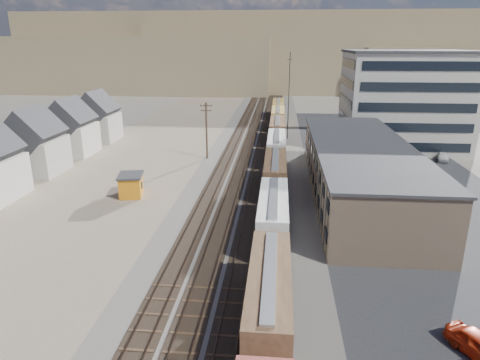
# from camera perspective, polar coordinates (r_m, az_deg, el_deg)

# --- Properties ---
(ground) EXTENTS (300.00, 300.00, 0.00)m
(ground) POSITION_cam_1_polar(r_m,az_deg,el_deg) (37.09, -2.04, -14.47)
(ground) COLOR #6B6356
(ground) RESTS_ON ground
(ballast_bed) EXTENTS (18.00, 200.00, 0.06)m
(ballast_bed) POSITION_cam_1_polar(r_m,az_deg,el_deg) (83.54, 2.29, 4.17)
(ballast_bed) COLOR #4C4742
(ballast_bed) RESTS_ON ground
(dirt_yard) EXTENTS (24.00, 180.00, 0.03)m
(dirt_yard) POSITION_cam_1_polar(r_m,az_deg,el_deg) (77.62, -13.05, 2.63)
(dirt_yard) COLOR #766351
(dirt_yard) RESTS_ON ground
(asphalt_lot) EXTENTS (26.00, 120.00, 0.04)m
(asphalt_lot) POSITION_cam_1_polar(r_m,az_deg,el_deg) (71.24, 19.56, 0.68)
(asphalt_lot) COLOR #232326
(asphalt_lot) RESTS_ON ground
(rail_tracks) EXTENTS (11.40, 200.00, 0.24)m
(rail_tracks) POSITION_cam_1_polar(r_m,az_deg,el_deg) (83.55, 1.91, 4.23)
(rail_tracks) COLOR black
(rail_tracks) RESTS_ON ground
(freight_train) EXTENTS (3.00, 119.74, 4.46)m
(freight_train) POSITION_cam_1_polar(r_m,az_deg,el_deg) (66.71, 4.81, 3.03)
(freight_train) COLOR black
(freight_train) RESTS_ON ground
(warehouse) EXTENTS (12.40, 40.40, 7.25)m
(warehouse) POSITION_cam_1_polar(r_m,az_deg,el_deg) (59.34, 15.59, 1.39)
(warehouse) COLOR tan
(warehouse) RESTS_ON ground
(office_tower) EXTENTS (22.60, 18.60, 18.45)m
(office_tower) POSITION_cam_1_polar(r_m,az_deg,el_deg) (89.86, 20.93, 9.98)
(office_tower) COLOR #9E998E
(office_tower) RESTS_ON ground
(utility_pole_north) EXTENTS (2.20, 0.32, 10.00)m
(utility_pole_north) POSITION_cam_1_polar(r_m,az_deg,el_deg) (75.55, -4.49, 6.75)
(utility_pole_north) COLOR #382619
(utility_pole_north) RESTS_ON ground
(radio_mast) EXTENTS (1.20, 0.16, 18.00)m
(radio_mast) POSITION_cam_1_polar(r_m,az_deg,el_deg) (91.70, 6.52, 11.07)
(radio_mast) COLOR black
(radio_mast) RESTS_ON ground
(townhouse_row) EXTENTS (8.15, 68.16, 10.47)m
(townhouse_row) POSITION_cam_1_polar(r_m,az_deg,el_deg) (69.56, -28.20, 2.86)
(townhouse_row) COLOR #B7B2A8
(townhouse_row) RESTS_ON ground
(hills_north) EXTENTS (265.00, 80.00, 32.00)m
(hills_north) POSITION_cam_1_polar(r_m,az_deg,el_deg) (199.09, 4.31, 16.21)
(hills_north) COLOR brown
(hills_north) RESTS_ON ground
(maintenance_shed) EXTENTS (3.91, 4.64, 3.00)m
(maintenance_shed) POSITION_cam_1_polar(r_m,az_deg,el_deg) (59.39, -14.32, -0.63)
(maintenance_shed) COLOR orange
(maintenance_shed) RESTS_ON ground
(parked_car_blue) EXTENTS (5.50, 4.28, 1.39)m
(parked_car_blue) POSITION_cam_1_polar(r_m,az_deg,el_deg) (78.70, 18.39, 2.89)
(parked_car_blue) COLOR navy
(parked_car_blue) RESTS_ON ground
(parked_car_far) EXTENTS (2.78, 4.60, 1.46)m
(parked_car_far) POSITION_cam_1_polar(r_m,az_deg,el_deg) (82.76, 25.42, 2.79)
(parked_car_far) COLOR silver
(parked_car_far) RESTS_ON ground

